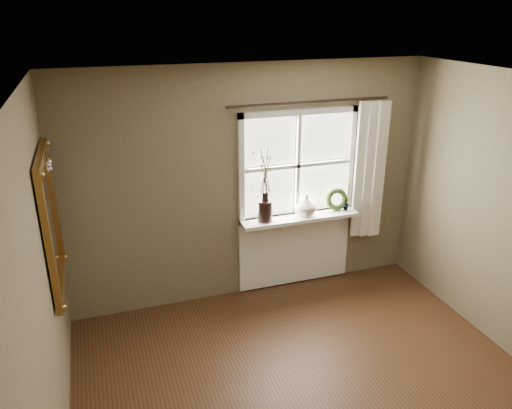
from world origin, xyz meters
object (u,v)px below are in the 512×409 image
object	(u,v)px
dark_jug	(265,211)
gilt_mirror	(51,222)
cream_vase	(306,205)
wreath	(336,202)

from	to	relation	value
dark_jug	gilt_mirror	distance (m)	2.22
dark_jug	gilt_mirror	world-z (taller)	gilt_mirror
cream_vase	dark_jug	bearing A→B (deg)	180.00
dark_jug	gilt_mirror	xyz separation A→B (m)	(-2.10, -0.60, 0.41)
cream_vase	gilt_mirror	xyz separation A→B (m)	(-2.59, -0.60, 0.41)
gilt_mirror	wreath	bearing A→B (deg)	12.02
cream_vase	gilt_mirror	world-z (taller)	gilt_mirror
dark_jug	wreath	size ratio (longest dim) A/B	0.89
wreath	gilt_mirror	world-z (taller)	gilt_mirror
dark_jug	cream_vase	distance (m)	0.49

